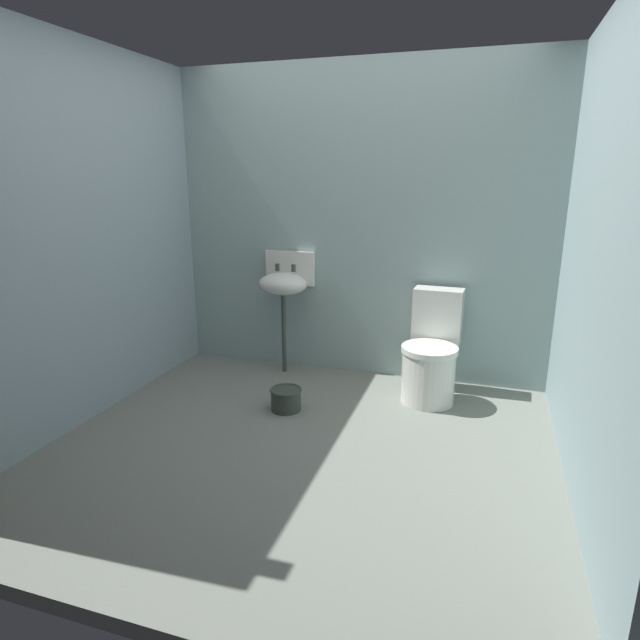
% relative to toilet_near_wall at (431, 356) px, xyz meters
% --- Properties ---
extents(ground_plane, '(3.38, 2.97, 0.08)m').
position_rel_toilet_near_wall_xyz_m(ground_plane, '(-0.66, -0.93, -0.36)').
color(ground_plane, slate).
extents(wall_back, '(3.38, 0.10, 2.43)m').
position_rel_toilet_near_wall_xyz_m(wall_back, '(-0.66, 0.40, 0.89)').
color(wall_back, '#8CA5A1').
rests_on(wall_back, ground).
extents(wall_left, '(0.10, 2.77, 2.43)m').
position_rel_toilet_near_wall_xyz_m(wall_left, '(-2.19, -0.83, 0.89)').
color(wall_left, '#8B9DA6').
rests_on(wall_left, ground).
extents(wall_right, '(0.10, 2.77, 2.43)m').
position_rel_toilet_near_wall_xyz_m(wall_right, '(0.88, -0.83, 0.89)').
color(wall_right, '#8AA2A4').
rests_on(wall_right, ground).
extents(toilet_near_wall, '(0.42, 0.61, 0.78)m').
position_rel_toilet_near_wall_xyz_m(toilet_near_wall, '(0.00, 0.00, 0.00)').
color(toilet_near_wall, white).
rests_on(toilet_near_wall, ground).
extents(sink, '(0.42, 0.35, 0.99)m').
position_rel_toilet_near_wall_xyz_m(sink, '(-1.22, 0.19, 0.43)').
color(sink, '#363F36').
rests_on(sink, ground).
extents(bucket, '(0.23, 0.23, 0.16)m').
position_rel_toilet_near_wall_xyz_m(bucket, '(-0.93, -0.53, -0.24)').
color(bucket, '#363F36').
rests_on(bucket, ground).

